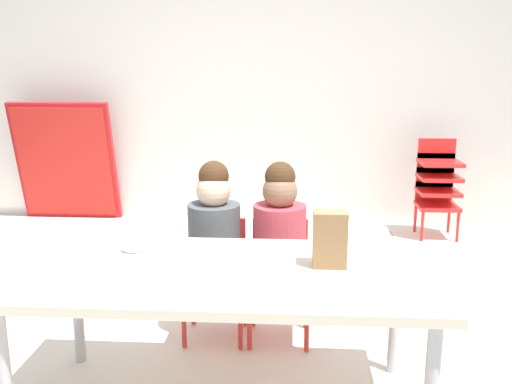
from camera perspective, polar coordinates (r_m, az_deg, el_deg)
name	(u,v)px	position (r m, az deg, el deg)	size (l,w,h in m)	color
ground_plane	(238,341)	(2.96, -1.87, -15.03)	(5.49, 4.78, 0.02)	silver
back_wall	(263,65)	(5.00, 0.75, 12.89)	(5.49, 0.10, 2.77)	beige
craft_table	(223,281)	(2.19, -3.37, -9.13)	(1.63, 0.78, 0.61)	beige
seated_child_near_camera	(215,234)	(2.79, -4.28, -4.33)	(0.32, 0.31, 0.92)	red
seated_child_middle_seat	(280,235)	(2.76, 2.44, -4.47)	(0.32, 0.32, 0.92)	red
kid_chair_red_stack	(438,182)	(4.77, 18.17, 1.02)	(0.32, 0.30, 0.80)	red
folded_activity_table	(66,162)	(5.28, -19.00, 2.93)	(0.90, 0.29, 1.09)	red
paper_bag_brown	(330,239)	(2.18, 7.61, -4.83)	(0.13, 0.09, 0.22)	#9E754C
paper_plate_near_edge	(135,251)	(2.41, -12.33, -5.91)	(0.18, 0.18, 0.01)	white
paper_plate_center_table	(78,274)	(2.20, -17.87, -8.04)	(0.18, 0.18, 0.01)	white
donut_powdered_on_plate	(135,246)	(2.41, -12.35, -5.45)	(0.12, 0.12, 0.03)	white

